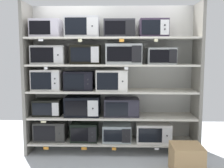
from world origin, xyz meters
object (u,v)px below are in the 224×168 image
object	(u,v)px
microwave_10	(49,55)
microwave_12	(124,54)
microwave_8	(79,81)
microwave_11	(86,54)
microwave_1	(85,131)
microwave_13	(161,56)
microwave_14	(46,29)
microwave_7	(48,80)
microwave_2	(117,132)
microwave_4	(48,107)
microwave_5	(83,106)
shipping_carton	(186,159)
microwave_16	(119,29)
microwave_3	(153,132)
microwave_0	(51,131)
microwave_15	(82,27)
microwave_17	(153,29)
microwave_6	(121,107)
microwave_9	(112,80)

from	to	relation	value
microwave_10	microwave_12	bearing A→B (deg)	0.02
microwave_8	microwave_11	xyz separation A→B (m)	(0.11, 0.00, 0.43)
microwave_1	microwave_8	world-z (taller)	microwave_8
microwave_13	microwave_14	world-z (taller)	microwave_14
microwave_1	microwave_11	distance (m)	1.29
microwave_7	microwave_11	bearing A→B (deg)	0.04
microwave_2	microwave_10	size ratio (longest dim) A/B	0.86
microwave_4	microwave_7	world-z (taller)	microwave_7
microwave_5	microwave_13	world-z (taller)	microwave_13
microwave_1	microwave_7	distance (m)	1.07
shipping_carton	microwave_13	bearing A→B (deg)	108.35
microwave_2	microwave_5	xyz separation A→B (m)	(-0.57, -0.00, 0.45)
microwave_14	shipping_carton	xyz separation A→B (m)	(2.13, -0.78, -1.86)
microwave_16	microwave_3	bearing A→B (deg)	-0.01
microwave_0	microwave_15	bearing A→B (deg)	0.00
microwave_4	microwave_8	world-z (taller)	microwave_8
microwave_12	microwave_13	bearing A→B (deg)	-0.02
microwave_4	microwave_17	xyz separation A→B (m)	(1.75, -0.00, 1.30)
microwave_6	microwave_1	bearing A→B (deg)	179.98
microwave_3	microwave_16	distance (m)	1.80
microwave_3	microwave_12	size ratio (longest dim) A/B	0.99
microwave_3	shipping_carton	xyz separation A→B (m)	(0.36, -0.77, -0.15)
microwave_2	microwave_17	xyz separation A→B (m)	(0.58, -0.00, 1.72)
microwave_4	microwave_7	distance (m)	0.46
microwave_3	microwave_17	xyz separation A→B (m)	(-0.03, -0.00, 1.71)
microwave_15	microwave_8	bearing A→B (deg)	-179.86
microwave_13	microwave_0	bearing A→B (deg)	-180.00
microwave_8	microwave_11	distance (m)	0.45
microwave_2	microwave_17	world-z (taller)	microwave_17
microwave_2	microwave_1	bearing A→B (deg)	-179.99
microwave_13	microwave_16	bearing A→B (deg)	179.99
microwave_2	microwave_13	bearing A→B (deg)	-0.02
shipping_carton	microwave_16	bearing A→B (deg)	140.49
microwave_0	microwave_8	size ratio (longest dim) A/B	1.13
microwave_1	microwave_17	xyz separation A→B (m)	(1.13, -0.00, 1.71)
microwave_0	microwave_13	bearing A→B (deg)	0.00
microwave_11	shipping_carton	bearing A→B (deg)	-27.47
microwave_5	microwave_2	bearing A→B (deg)	0.01
microwave_10	microwave_17	size ratio (longest dim) A/B	1.22
microwave_6	microwave_11	size ratio (longest dim) A/B	1.20
microwave_5	microwave_16	world-z (taller)	microwave_16
microwave_12	microwave_14	xyz separation A→B (m)	(-1.26, -0.00, 0.41)
microwave_4	microwave_14	size ratio (longest dim) A/B	0.96
microwave_3	shipping_carton	size ratio (longest dim) A/B	1.35
microwave_10	microwave_12	size ratio (longest dim) A/B	0.94
microwave_3	microwave_9	distance (m)	1.12
microwave_5	microwave_9	world-z (taller)	microwave_9
microwave_5	microwave_15	world-z (taller)	microwave_15
microwave_9	microwave_16	xyz separation A→B (m)	(0.12, 0.00, 0.83)
microwave_8	microwave_15	bearing A→B (deg)	0.14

